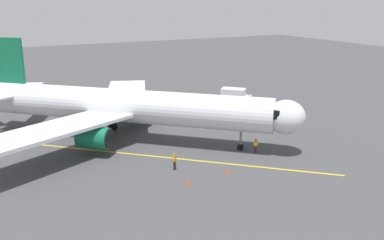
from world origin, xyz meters
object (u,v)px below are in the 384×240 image
(airplane, at_px, (123,106))
(ground_crew_wing_walker, at_px, (175,161))
(safety_cone_nose_left, at_px, (187,181))
(safety_cone_nose_right, at_px, (227,171))
(safety_cone_wing_starboard, at_px, (262,114))
(safety_cone_wing_port, at_px, (280,117))
(ground_crew_marshaller, at_px, (256,146))
(box_truck_near_nose, at_px, (236,97))

(airplane, xyz_separation_m, ground_crew_wing_walker, (-1.28, 11.14, -3.12))
(safety_cone_nose_left, height_order, safety_cone_nose_right, same)
(airplane, xyz_separation_m, safety_cone_wing_starboard, (-20.57, -0.75, -3.73))
(safety_cone_nose_left, height_order, safety_cone_wing_port, same)
(safety_cone_nose_left, bearing_deg, ground_crew_marshaller, -160.59)
(ground_crew_marshaller, bearing_deg, safety_cone_nose_right, 29.56)
(ground_crew_marshaller, relative_size, safety_cone_nose_left, 3.11)
(airplane, height_order, safety_cone_nose_left, airplane)
(safety_cone_wing_starboard, bearing_deg, box_truck_near_nose, -91.59)
(safety_cone_nose_left, relative_size, safety_cone_nose_right, 1.00)
(airplane, height_order, box_truck_near_nose, airplane)
(airplane, bearing_deg, safety_cone_nose_right, 110.32)
(safety_cone_nose_left, height_order, safety_cone_wing_starboard, same)
(ground_crew_marshaller, distance_m, ground_crew_wing_walker, 9.52)
(ground_crew_marshaller, relative_size, safety_cone_wing_port, 3.11)
(box_truck_near_nose, height_order, safety_cone_wing_starboard, box_truck_near_nose)
(box_truck_near_nose, distance_m, safety_cone_nose_right, 27.05)
(safety_cone_nose_left, bearing_deg, box_truck_near_nose, -131.47)
(ground_crew_marshaller, height_order, box_truck_near_nose, box_truck_near_nose)
(ground_crew_marshaller, height_order, safety_cone_nose_right, ground_crew_marshaller)
(safety_cone_nose_right, bearing_deg, ground_crew_wing_walker, -38.24)
(ground_crew_wing_walker, distance_m, safety_cone_wing_starboard, 22.67)
(safety_cone_nose_right, bearing_deg, safety_cone_wing_port, -142.38)
(airplane, height_order, safety_cone_nose_right, airplane)
(ground_crew_wing_walker, xyz_separation_m, box_truck_near_nose, (-19.49, -19.00, 0.50))
(ground_crew_marshaller, xyz_separation_m, safety_cone_nose_left, (9.97, 3.51, -0.61))
(ground_crew_marshaller, distance_m, safety_cone_nose_right, 6.35)
(airplane, bearing_deg, ground_crew_wing_walker, 96.54)
(airplane, bearing_deg, ground_crew_marshaller, 133.98)
(ground_crew_wing_walker, bearing_deg, safety_cone_wing_port, -154.98)
(safety_cone_nose_right, bearing_deg, box_truck_near_nose, -124.90)
(ground_crew_marshaller, xyz_separation_m, ground_crew_wing_walker, (9.52, -0.05, 0.00))
(ground_crew_marshaller, bearing_deg, safety_cone_wing_starboard, -129.31)
(airplane, bearing_deg, safety_cone_wing_port, 176.06)
(airplane, bearing_deg, box_truck_near_nose, -159.26)
(safety_cone_wing_starboard, bearing_deg, ground_crew_wing_walker, 31.63)
(ground_crew_marshaller, height_order, ground_crew_wing_walker, same)
(box_truck_near_nose, xyz_separation_m, safety_cone_wing_port, (-1.14, 9.37, -1.11))
(safety_cone_wing_port, distance_m, safety_cone_wing_starboard, 2.62)
(safety_cone_wing_starboard, bearing_deg, safety_cone_nose_right, 44.59)
(ground_crew_marshaller, distance_m, safety_cone_nose_left, 10.59)
(airplane, xyz_separation_m, box_truck_near_nose, (-20.77, -7.86, -2.62))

